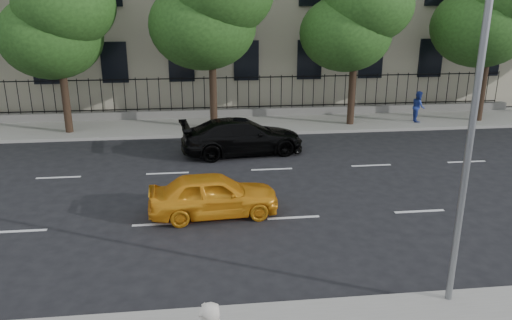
{
  "coord_description": "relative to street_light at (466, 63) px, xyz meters",
  "views": [
    {
      "loc": [
        -2.73,
        -11.1,
        6.37
      ],
      "look_at": [
        -1.08,
        3.0,
        1.72
      ],
      "focal_mm": 35.0,
      "sensor_mm": 36.0,
      "label": 1
    }
  ],
  "objects": [
    {
      "name": "street_light",
      "position": [
        0.0,
        0.0,
        0.0
      ],
      "size": [
        0.25,
        3.32,
        8.05
      ],
      "color": "slate",
      "rests_on": "near_sidewalk"
    },
    {
      "name": "lane_markings",
      "position": [
        -2.5,
        6.52,
        -5.14
      ],
      "size": [
        49.6,
        4.62,
        0.01
      ],
      "primitive_type": null,
      "color": "silver",
      "rests_on": "ground"
    },
    {
      "name": "pedestrian_far",
      "position": [
        6.15,
        15.06,
        -4.2
      ],
      "size": [
        0.76,
        0.89,
        1.6
      ],
      "primitive_type": "imported",
      "rotation": [
        0.0,
        0.0,
        1.36
      ],
      "color": "navy",
      "rests_on": "far_sidewalk"
    },
    {
      "name": "ground",
      "position": [
        -2.5,
        1.77,
        -5.15
      ],
      "size": [
        120.0,
        120.0,
        0.0
      ],
      "primitive_type": "plane",
      "color": "black",
      "rests_on": "ground"
    },
    {
      "name": "black_sedan",
      "position": [
        -3.44,
        11.0,
        -4.4
      ],
      "size": [
        5.41,
        2.76,
        1.5
      ],
      "primitive_type": "imported",
      "rotation": [
        0.0,
        0.0,
        1.7
      ],
      "color": "black",
      "rests_on": "ground"
    },
    {
      "name": "tree_b",
      "position": [
        -11.46,
        15.13,
        0.69
      ],
      "size": [
        5.53,
        5.12,
        8.97
      ],
      "color": "#382619",
      "rests_on": "far_sidewalk"
    },
    {
      "name": "tree_d",
      "position": [
        2.54,
        15.13,
        0.69
      ],
      "size": [
        5.34,
        4.94,
        8.84
      ],
      "color": "#382619",
      "rests_on": "far_sidewalk"
    },
    {
      "name": "yellow_taxi",
      "position": [
        -4.88,
        4.76,
        -4.48
      ],
      "size": [
        4.03,
        1.85,
        1.34
      ],
      "primitive_type": "imported",
      "rotation": [
        0.0,
        0.0,
        1.64
      ],
      "color": "orange",
      "rests_on": "ground"
    },
    {
      "name": "tree_e",
      "position": [
        9.54,
        15.13,
        1.05
      ],
      "size": [
        5.71,
        5.31,
        9.46
      ],
      "color": "#382619",
      "rests_on": "far_sidewalk"
    },
    {
      "name": "iron_fence",
      "position": [
        -2.5,
        17.47,
        -4.5
      ],
      "size": [
        30.0,
        0.5,
        2.2
      ],
      "color": "slate",
      "rests_on": "far_sidewalk"
    },
    {
      "name": "far_sidewalk",
      "position": [
        -2.5,
        15.77,
        -5.07
      ],
      "size": [
        60.0,
        4.0,
        0.15
      ],
      "primitive_type": "cube",
      "color": "gray",
      "rests_on": "ground"
    }
  ]
}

